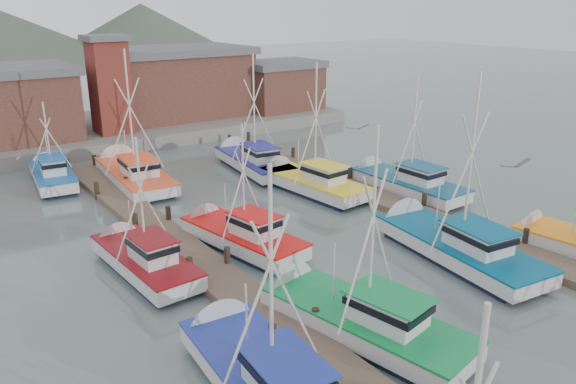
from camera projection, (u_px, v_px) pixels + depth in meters
ground at (388, 276)px, 26.92m from camera, size 260.00×260.00×0.00m
dock_left at (219, 279)px, 26.17m from camera, size 2.30×46.00×1.50m
dock_right at (424, 216)px, 33.79m from camera, size 2.30×46.00×1.50m
quay at (121, 128)px, 55.37m from camera, size 44.00×16.00×1.20m
shed_center at (175, 82)px, 57.32m from camera, size 14.84×9.54×6.90m
shed_right at (280, 85)px, 61.26m from camera, size 8.48×6.36×5.20m
lookout_tower at (110, 84)px, 49.58m from camera, size 3.60×3.60×8.50m
boat_4 at (353, 317)px, 22.15m from camera, size 4.58×9.67×9.27m
boat_5 at (450, 244)px, 28.80m from camera, size 4.31×10.44×10.44m
boat_6 at (262, 375)px, 18.68m from camera, size 3.74×9.51×9.00m
boat_8 at (237, 235)px, 29.88m from camera, size 3.88×8.51×7.43m
boat_9 at (308, 182)px, 38.69m from camera, size 3.83×9.29×9.60m
boat_10 at (141, 258)px, 27.16m from camera, size 3.07×8.17×7.41m
boat_11 at (402, 182)px, 38.53m from camera, size 3.60×9.15×8.77m
boat_12 at (132, 173)px, 40.54m from camera, size 4.24×10.49×10.47m
boat_13 at (251, 161)px, 43.82m from camera, size 4.02×9.78×9.71m
boat_14 at (52, 174)px, 40.45m from camera, size 3.32×8.24×6.59m
gull_near at (515, 165)px, 18.00m from camera, size 1.54×0.61×0.24m
gull_far at (358, 128)px, 29.16m from camera, size 1.54×0.61×0.24m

